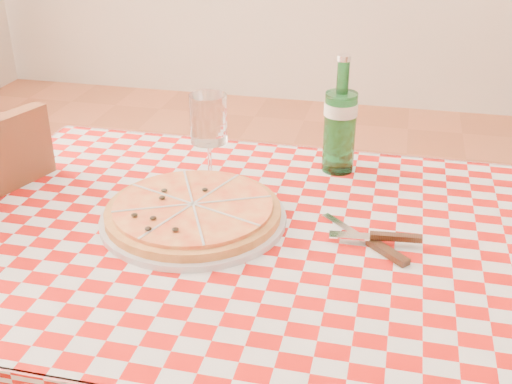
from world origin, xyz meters
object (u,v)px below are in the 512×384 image
dining_table (259,276)px  pizza_plate (193,210)px  water_bottle (341,115)px  wine_glass (209,140)px

dining_table → pizza_plate: 0.19m
water_bottle → wine_glass: size_ratio=1.33×
dining_table → water_bottle: size_ratio=4.37×
wine_glass → water_bottle: bearing=26.0°
pizza_plate → wine_glass: bearing=95.7°
dining_table → pizza_plate: (-0.14, 0.02, 0.12)m
dining_table → wine_glass: 0.32m
pizza_plate → wine_glass: size_ratio=1.81×
water_bottle → wine_glass: water_bottle is taller
dining_table → water_bottle: (0.11, 0.33, 0.24)m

